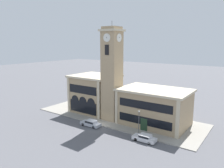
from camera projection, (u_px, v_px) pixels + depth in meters
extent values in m
plane|color=#56565B|center=(99.00, 126.00, 47.81)|extent=(300.00, 300.00, 0.00)
cube|color=gray|center=(118.00, 116.00, 53.64)|extent=(41.14, 14.55, 0.15)
cube|color=tan|center=(112.00, 77.00, 49.87)|extent=(3.73, 3.73, 20.36)
cube|color=beige|center=(112.00, 30.00, 47.96)|extent=(4.43, 4.43, 0.45)
cube|color=tan|center=(112.00, 28.00, 47.86)|extent=(3.43, 3.43, 0.60)
cylinder|color=#4C4C51|center=(112.00, 24.00, 47.70)|extent=(0.10, 0.10, 1.20)
cylinder|color=silver|center=(107.00, 38.00, 46.72)|extent=(1.78, 0.10, 1.78)
cylinder|color=black|center=(107.00, 38.00, 46.66)|extent=(0.14, 0.04, 0.14)
cylinder|color=silver|center=(119.00, 38.00, 47.17)|extent=(0.10, 1.78, 1.78)
cylinder|color=black|center=(119.00, 38.00, 47.13)|extent=(0.04, 0.14, 0.14)
cube|color=black|center=(107.00, 50.00, 47.20)|extent=(1.04, 0.10, 2.20)
cube|color=tan|center=(95.00, 94.00, 57.46)|extent=(10.60, 9.53, 9.21)
cube|color=beige|center=(95.00, 76.00, 56.57)|extent=(11.30, 10.23, 0.45)
cube|color=beige|center=(69.00, 95.00, 56.40)|extent=(0.70, 0.16, 9.21)
cube|color=beige|center=(98.00, 101.00, 50.78)|extent=(0.70, 0.16, 9.21)
cube|color=black|center=(83.00, 90.00, 53.23)|extent=(8.70, 0.10, 2.03)
cube|color=black|center=(83.00, 107.00, 54.04)|extent=(8.48, 0.10, 2.95)
cylinder|color=black|center=(75.00, 100.00, 55.27)|extent=(2.33, 0.06, 2.33)
cylinder|color=black|center=(83.00, 101.00, 53.76)|extent=(2.33, 0.06, 2.33)
cylinder|color=black|center=(91.00, 103.00, 52.26)|extent=(2.33, 0.06, 2.33)
cube|color=tan|center=(154.00, 108.00, 48.05)|extent=(14.40, 9.53, 7.57)
cube|color=beige|center=(155.00, 90.00, 47.31)|extent=(15.10, 10.23, 0.45)
cube|color=beige|center=(116.00, 108.00, 48.07)|extent=(0.70, 0.16, 7.57)
cube|color=beige|center=(177.00, 120.00, 40.29)|extent=(0.70, 0.16, 7.57)
cube|color=black|center=(144.00, 106.00, 43.89)|extent=(11.81, 0.10, 1.67)
cube|color=#1E3823|center=(144.00, 125.00, 44.63)|extent=(1.50, 0.12, 2.73)
cube|color=black|center=(144.00, 121.00, 44.49)|extent=(11.81, 0.10, 1.70)
cube|color=#B2B7C1|center=(91.00, 124.00, 47.54)|extent=(4.78, 1.95, 0.62)
cube|color=#B2B7C1|center=(91.00, 122.00, 47.34)|extent=(2.31, 1.70, 0.52)
cube|color=black|center=(91.00, 122.00, 47.34)|extent=(2.22, 1.73, 0.39)
cylinder|color=black|center=(83.00, 124.00, 47.72)|extent=(0.64, 0.24, 0.63)
cylinder|color=black|center=(88.00, 122.00, 49.03)|extent=(0.64, 0.24, 0.63)
cylinder|color=black|center=(94.00, 127.00, 46.12)|extent=(0.64, 0.24, 0.63)
cylinder|color=black|center=(98.00, 125.00, 47.43)|extent=(0.64, 0.24, 0.63)
cube|color=silver|center=(144.00, 139.00, 40.15)|extent=(4.43, 1.93, 0.67)
cube|color=silver|center=(145.00, 136.00, 39.95)|extent=(2.14, 1.69, 0.48)
cube|color=black|center=(145.00, 136.00, 39.95)|extent=(2.06, 1.72, 0.36)
cylinder|color=black|center=(136.00, 139.00, 40.28)|extent=(0.61, 0.24, 0.61)
cylinder|color=black|center=(140.00, 136.00, 41.58)|extent=(0.61, 0.24, 0.61)
cylinder|color=black|center=(149.00, 143.00, 38.79)|extent=(0.61, 0.24, 0.61)
cylinder|color=black|center=(153.00, 140.00, 40.09)|extent=(0.61, 0.24, 0.61)
cylinder|color=#4C4C51|center=(139.00, 123.00, 42.53)|extent=(0.12, 0.12, 4.51)
sphere|color=silver|center=(139.00, 111.00, 42.09)|extent=(0.36, 0.36, 0.36)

